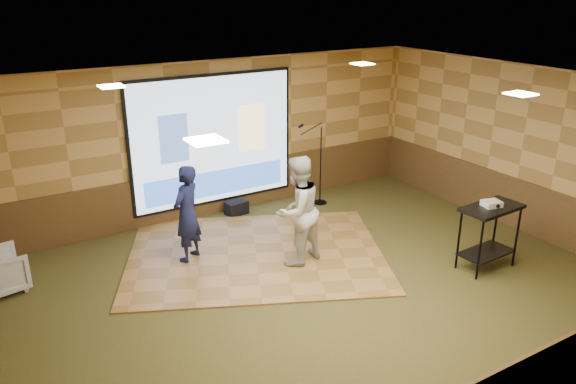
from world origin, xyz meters
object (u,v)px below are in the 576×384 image
player_right (297,211)px  projector (492,204)px  projector_screen (214,141)px  av_table (490,224)px  duffel_bag (237,208)px  player_left (187,214)px  dance_floor (256,254)px  mic_stand (318,181)px  banquet_chair (0,272)px

player_right → projector: player_right is taller
projector_screen → av_table: projector_screen is taller
projector_screen → duffel_bag: projector_screen is taller
projector_screen → player_left: bearing=-127.1°
duffel_bag → projector: bearing=-58.9°
projector_screen → dance_floor: 2.49m
dance_floor → mic_stand: size_ratio=2.42×
dance_floor → av_table: (2.96, -2.29, 0.74)m
av_table → duffel_bag: size_ratio=2.51×
dance_floor → player_left: bearing=159.3°
projector_screen → player_left: size_ratio=2.06×
player_right → banquet_chair: size_ratio=2.56×
projector → banquet_chair: (-6.75, 3.18, -0.78)m
duffel_bag → av_table: bearing=-58.9°
player_right → duffel_bag: bearing=-107.2°
dance_floor → duffel_bag: bearing=74.0°
player_right → duffel_bag: size_ratio=4.25×
av_table → mic_stand: size_ratio=0.61×
player_right → mic_stand: player_right is taller
dance_floor → duffel_bag: 1.85m
projector_screen → player_left: (-1.23, -1.62, -0.64)m
dance_floor → projector: bearing=-37.7°
projector_screen → banquet_chair: projector_screen is taller
player_right → av_table: 3.04m
dance_floor → duffel_bag: (0.51, 1.77, 0.12)m
mic_stand → banquet_chair: (-6.00, -0.51, -0.17)m
player_right → av_table: (2.53, -1.68, -0.17)m
projector_screen → player_right: size_ratio=1.85×
projector_screen → projector: 5.12m
player_right → banquet_chair: bearing=-35.2°
projector → av_table: bearing=-28.2°
projector_screen → duffel_bag: bearing=-37.8°
av_table → projector: bearing=139.1°
player_left → player_right: player_right is taller
player_left → mic_stand: mic_stand is taller
projector_screen → av_table: 5.17m
player_left → player_right: size_ratio=0.90×
projector_screen → banquet_chair: 4.30m
player_right → banquet_chair: player_right is taller
banquet_chair → projector_screen: bearing=-84.4°
projector_screen → dance_floor: size_ratio=0.78×
projector_screen → banquet_chair: bearing=-164.4°
player_left → banquet_chair: bearing=-45.7°
projector → mic_stand: mic_stand is taller
player_left → av_table: bearing=110.9°
player_left → projector: bearing=110.9°
dance_floor → player_left: (-1.03, 0.39, 0.82)m
player_right → av_table: size_ratio=1.70×
projector → duffel_bag: bearing=133.8°
player_left → av_table: (3.99, -2.68, -0.08)m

